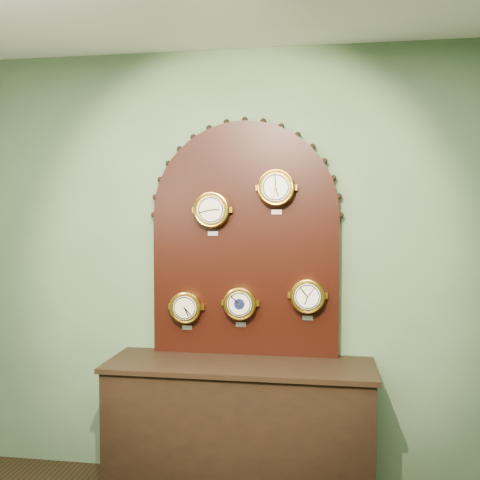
% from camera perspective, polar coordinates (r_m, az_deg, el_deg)
% --- Properties ---
extents(wall_back, '(4.00, 0.00, 4.00)m').
position_cam_1_polar(wall_back, '(3.61, 0.61, -2.66)').
color(wall_back, '#4F6C4A').
rests_on(wall_back, ground).
extents(shop_counter, '(1.60, 0.50, 0.80)m').
position_cam_1_polar(shop_counter, '(3.59, -0.05, -19.19)').
color(shop_counter, black).
rests_on(shop_counter, ground_plane).
extents(display_board, '(1.26, 0.06, 1.53)m').
position_cam_1_polar(display_board, '(3.54, 0.50, 0.90)').
color(display_board, black).
rests_on(display_board, shop_counter).
extents(roman_clock, '(0.23, 0.08, 0.28)m').
position_cam_1_polar(roman_clock, '(3.51, -2.93, 3.13)').
color(roman_clock, gold).
rests_on(roman_clock, display_board).
extents(arabic_clock, '(0.23, 0.08, 0.28)m').
position_cam_1_polar(arabic_clock, '(3.45, 3.76, 5.42)').
color(arabic_clock, gold).
rests_on(arabic_clock, display_board).
extents(hygrometer, '(0.21, 0.08, 0.26)m').
position_cam_1_polar(hygrometer, '(3.60, -5.61, -6.92)').
color(hygrometer, gold).
rests_on(hygrometer, display_board).
extents(barometer, '(0.21, 0.08, 0.26)m').
position_cam_1_polar(barometer, '(3.53, 0.00, -6.56)').
color(barometer, gold).
rests_on(barometer, display_board).
extents(tide_clock, '(0.22, 0.08, 0.27)m').
position_cam_1_polar(tide_clock, '(3.48, 7.00, -5.76)').
color(tide_clock, gold).
rests_on(tide_clock, display_board).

